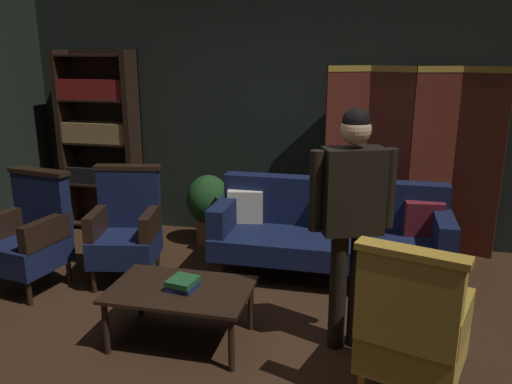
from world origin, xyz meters
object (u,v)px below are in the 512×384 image
(book_navy_cloth, at_px, (183,286))
(book_green_cloth, at_px, (183,281))
(folding_screen, at_px, (410,158))
(armchair_gilt_accent, at_px, (412,328))
(velvet_couch, at_px, (330,229))
(armchair_wing_right, at_px, (126,228))
(bookshelf, at_px, (100,137))
(standing_figure, at_px, (352,209))
(armchair_wing_left, at_px, (31,234))
(potted_plant, at_px, (208,204))
(coffee_table, at_px, (180,294))

(book_navy_cloth, bearing_deg, book_green_cloth, 90.00)
(folding_screen, distance_m, armchair_gilt_accent, 2.58)
(velvet_couch, height_order, book_green_cloth, velvet_couch)
(velvet_couch, height_order, armchair_wing_right, armchair_wing_right)
(bookshelf, bearing_deg, armchair_wing_right, -53.91)
(velvet_couch, xyz_separation_m, book_navy_cloth, (-0.91, -1.41, -0.01))
(velvet_couch, distance_m, book_green_cloth, 1.67)
(armchair_gilt_accent, bearing_deg, standing_figure, 126.57)
(armchair_gilt_accent, xyz_separation_m, standing_figure, (-0.40, 0.54, 0.54))
(armchair_wing_left, bearing_deg, standing_figure, -7.05)
(armchair_wing_right, relative_size, standing_figure, 0.61)
(folding_screen, height_order, velvet_couch, folding_screen)
(armchair_gilt_accent, height_order, armchair_wing_left, same)
(folding_screen, distance_m, standing_figure, 2.05)
(standing_figure, bearing_deg, armchair_gilt_accent, -53.43)
(bookshelf, xyz_separation_m, standing_figure, (2.93, -1.92, -0.06))
(velvet_couch, bearing_deg, bookshelf, 164.68)
(armchair_wing_left, xyz_separation_m, standing_figure, (2.76, -0.34, 0.54))
(armchair_wing_right, bearing_deg, book_green_cloth, -45.42)
(armchair_wing_left, relative_size, book_green_cloth, 5.28)
(potted_plant, bearing_deg, book_green_cloth, -77.08)
(armchair_wing_left, xyz_separation_m, armchair_wing_right, (0.74, 0.33, 0.00))
(coffee_table, height_order, armchair_wing_left, armchair_wing_left)
(velvet_couch, bearing_deg, book_navy_cloth, -122.83)
(bookshelf, xyz_separation_m, armchair_wing_left, (0.17, -1.58, -0.59))
(coffee_table, xyz_separation_m, book_green_cloth, (0.02, -0.01, 0.11))
(book_green_cloth, bearing_deg, coffee_table, 166.28)
(coffee_table, relative_size, standing_figure, 0.59)
(armchair_gilt_accent, relative_size, potted_plant, 1.37)
(book_navy_cloth, bearing_deg, armchair_wing_left, 160.89)
(potted_plant, bearing_deg, armchair_wing_right, -112.61)
(potted_plant, relative_size, book_green_cloth, 3.85)
(coffee_table, xyz_separation_m, potted_plant, (-0.42, 1.94, 0.06))
(folding_screen, xyz_separation_m, standing_figure, (-0.49, -2.00, 0.04))
(armchair_gilt_accent, relative_size, armchair_wing_left, 1.00)
(armchair_wing_left, bearing_deg, coffee_table, -19.19)
(standing_figure, bearing_deg, bookshelf, 146.71)
(coffee_table, distance_m, armchair_wing_left, 1.70)
(armchair_wing_right, bearing_deg, standing_figure, -18.44)
(coffee_table, relative_size, armchair_wing_right, 0.96)
(bookshelf, distance_m, velvet_couch, 2.87)
(folding_screen, distance_m, book_navy_cloth, 2.80)
(folding_screen, relative_size, standing_figure, 1.12)
(velvet_couch, xyz_separation_m, armchair_wing_left, (-2.53, -0.84, 0.04))
(bookshelf, height_order, velvet_couch, bookshelf)
(bookshelf, relative_size, standing_figure, 1.20)
(velvet_couch, bearing_deg, folding_screen, 48.56)
(velvet_couch, relative_size, armchair_wing_right, 2.04)
(armchair_gilt_accent, bearing_deg, armchair_wing_left, 164.49)
(armchair_wing_right, bearing_deg, coffee_table, -46.03)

